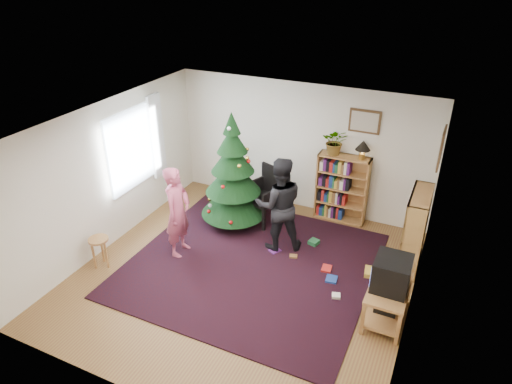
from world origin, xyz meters
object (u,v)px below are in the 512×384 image
at_px(potted_plant, 335,142).
at_px(picture_right, 442,148).
at_px(christmas_tree, 233,180).
at_px(tv_stand, 387,299).
at_px(person_by_chair, 279,205).
at_px(person_standing, 178,212).
at_px(bookshelf_right, 415,230).
at_px(picture_back, 365,121).
at_px(table_lamp, 363,147).
at_px(stool, 99,245).
at_px(bookshelf_back, 342,188).
at_px(crt_tv, 392,273).
at_px(armchair, 266,192).

bearing_deg(potted_plant, picture_right, -18.36).
height_order(christmas_tree, tv_stand, christmas_tree).
bearing_deg(person_by_chair, person_standing, 0.76).
bearing_deg(person_standing, christmas_tree, -21.97).
bearing_deg(picture_right, bookshelf_right, -111.98).
height_order(picture_back, tv_stand, picture_back).
bearing_deg(table_lamp, tv_stand, -66.55).
distance_m(tv_stand, stool, 4.48).
distance_m(bookshelf_back, potted_plant, 0.91).
xyz_separation_m(crt_tv, table_lamp, (-1.02, 2.36, 0.76)).
height_order(christmas_tree, stool, christmas_tree).
relative_size(person_by_chair, table_lamp, 4.73).
relative_size(bookshelf_back, person_by_chair, 0.77).
xyz_separation_m(christmas_tree, person_by_chair, (1.06, -0.37, -0.07)).
bearing_deg(picture_back, crt_tv, -66.82).
bearing_deg(bookshelf_right, tv_stand, 175.21).
relative_size(tv_stand, crt_tv, 1.82).
xyz_separation_m(picture_back, picture_right, (1.33, -0.73, 0.00)).
xyz_separation_m(picture_right, christmas_tree, (-3.33, -0.42, -1.04)).
height_order(tv_stand, potted_plant, potted_plant).
relative_size(stool, table_lamp, 1.49).
xyz_separation_m(person_standing, table_lamp, (2.45, 2.23, 0.75)).
relative_size(picture_back, christmas_tree, 0.25).
bearing_deg(bookshelf_back, person_by_chair, -116.90).
height_order(stool, person_standing, person_standing).
relative_size(crt_tv, potted_plant, 1.04).
xyz_separation_m(stool, person_standing, (0.95, 0.87, 0.38)).
xyz_separation_m(tv_stand, person_by_chair, (-2.02, 0.98, 0.51)).
distance_m(tv_stand, armchair, 3.16).
xyz_separation_m(picture_back, christmas_tree, (-2.01, -1.14, -1.04)).
distance_m(bookshelf_right, armchair, 2.75).
relative_size(armchair, person_by_chair, 0.63).
bearing_deg(picture_right, crt_tv, -98.30).
height_order(picture_back, armchair, picture_back).
height_order(christmas_tree, bookshelf_right, christmas_tree).
bearing_deg(person_standing, table_lamp, -51.95).
bearing_deg(tv_stand, christmas_tree, 156.33).
relative_size(crt_tv, person_standing, 0.33).
xyz_separation_m(picture_back, person_standing, (-2.40, -2.36, -1.16)).
height_order(christmas_tree, person_by_chair, christmas_tree).
xyz_separation_m(christmas_tree, crt_tv, (3.08, -1.35, -0.14)).
bearing_deg(picture_right, stool, -151.83).
bearing_deg(christmas_tree, stool, -122.73).
bearing_deg(christmas_tree, bookshelf_right, 1.48).
bearing_deg(armchair, tv_stand, -13.67).
relative_size(person_standing, person_by_chair, 0.94).
bearing_deg(armchair, christmas_tree, -117.84).
height_order(picture_back, stool, picture_back).
height_order(tv_stand, table_lamp, table_lamp).
bearing_deg(picture_right, potted_plant, 161.64).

